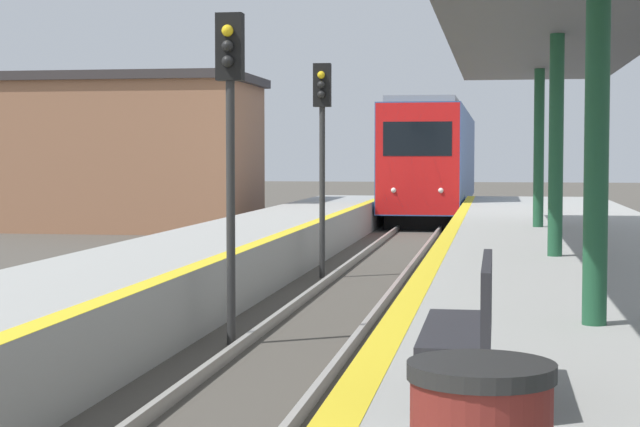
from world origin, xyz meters
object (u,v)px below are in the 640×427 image
train (436,161)px  signal_mid (230,114)px  signal_far (322,128)px  bench (467,326)px

train → signal_mid: 32.44m
signal_far → train: bearing=87.6°
signal_far → bench: 15.58m
signal_mid → train: bearing=88.3°
signal_far → bench: (3.41, -15.11, -1.65)m
signal_mid → bench: signal_mid is taller
train → bench: (2.41, -39.53, -0.85)m
signal_mid → signal_far: size_ratio=1.00×
signal_mid → signal_far: same height
train → bench: size_ratio=14.11×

